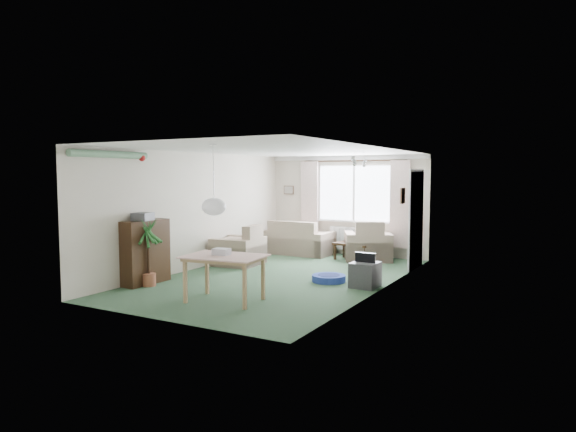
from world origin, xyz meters
The scene contains 25 objects.
ground centered at (0.00, 0.00, 0.00)m, with size 6.50×6.50×0.00m, color #2D4B32.
window centered at (0.20, 3.23, 1.50)m, with size 1.80×0.03×1.30m, color white.
curtain_rod centered at (0.20, 3.15, 2.27)m, with size 2.60×0.03×0.03m, color black.
curtain_left centered at (-0.95, 3.13, 1.27)m, with size 0.45×0.08×2.00m, color beige.
curtain_right centered at (1.35, 3.13, 1.27)m, with size 0.45×0.08×2.00m, color beige.
radiator centered at (0.20, 3.19, 0.40)m, with size 1.20×0.10×0.55m, color white.
doorway centered at (1.99, 2.20, 1.00)m, with size 0.03×0.95×2.00m, color black.
pendant_lamp centered at (0.20, -2.30, 1.48)m, with size 0.36×0.36×0.36m, color white.
tinsel_garland centered at (-1.92, -2.30, 2.28)m, with size 1.60×1.60×0.12m, color #196626.
bauble_cluster_a centered at (1.30, 0.90, 2.22)m, with size 0.20×0.20×0.20m, color silver.
bauble_cluster_b centered at (1.60, -0.30, 2.22)m, with size 0.20×0.20×0.20m, color silver.
wall_picture_back centered at (-1.60, 3.23, 1.55)m, with size 0.28×0.03×0.22m, color brown.
wall_picture_right centered at (1.98, 1.20, 1.55)m, with size 0.03×0.24×0.30m, color brown.
sofa centered at (-1.05, 2.75, 0.41)m, with size 1.65×0.87×0.83m, color beige.
armchair_corner centered at (0.74, 2.73, 0.46)m, with size 1.02×0.96×0.91m, color beige.
armchair_left centered at (-1.50, 0.78, 0.43)m, with size 0.97×0.91×0.86m, color beige.
coffee_table centered at (0.48, 2.52, 0.20)m, with size 0.87×0.48×0.39m, color black.
photo_frame centered at (0.59, 2.57, 0.47)m, with size 0.12×0.02×0.16m, color brown.
bookshelf centered at (-1.84, -1.62, 0.57)m, with size 0.31×0.93×1.14m, color black.
hifi_box centered at (-1.81, -1.71, 1.21)m, with size 0.28×0.35×0.14m, color #39393E.
houseplant centered at (-1.65, -1.75, 0.60)m, with size 0.51×0.51×1.20m, color #1B502B.
dining_table centered at (0.16, -1.99, 0.35)m, with size 1.11×0.74×0.69m, color tan.
gift_box centered at (0.07, -1.96, 0.75)m, with size 0.25×0.18×0.12m, color silver.
tv_cube centered at (1.70, -0.01, 0.22)m, with size 0.44×0.48×0.44m, color #3C3B40.
pet_bed centered at (0.96, 0.11, 0.06)m, with size 0.61×0.61×0.12m, color #212597.
Camera 1 is at (4.78, -8.32, 1.95)m, focal length 32.00 mm.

